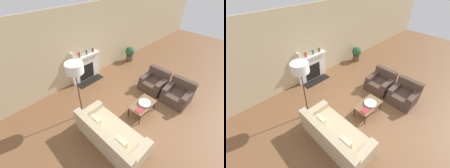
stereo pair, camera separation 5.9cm
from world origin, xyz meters
TOP-DOWN VIEW (x-y plane):
  - ground_plane at (0.00, 0.00)m, footprint 18.00×18.00m
  - wall_back at (0.00, 3.02)m, footprint 18.00×0.06m
  - fireplace at (-0.12, 2.87)m, footprint 1.42×0.59m
  - couch at (-1.48, 0.00)m, footprint 0.93×2.04m
  - armchair_near at (1.37, -0.53)m, footprint 0.86×0.86m
  - armchair_far at (1.37, 0.44)m, footprint 0.86×0.86m
  - coffee_table at (-0.01, 0.01)m, footprint 0.91×0.52m
  - bowl at (0.04, -0.03)m, footprint 0.39×0.39m
  - book at (-0.30, -0.09)m, footprint 0.25×0.20m
  - floor_lamp at (-1.45, 1.32)m, footprint 0.48×0.48m
  - mantel_vase_left at (-0.62, 2.89)m, footprint 0.14×0.14m
  - mantel_vase_center_left at (-0.29, 2.89)m, footprint 0.09×0.09m
  - mantel_vase_center_right at (0.05, 2.89)m, footprint 0.08×0.08m
  - mantel_vase_right at (0.37, 2.89)m, footprint 0.09×0.09m
  - potted_plant at (2.46, 2.59)m, footprint 0.46×0.46m

SIDE VIEW (x-z plane):
  - ground_plane at x=0.00m, z-range 0.00..0.00m
  - couch at x=-1.48m, z-range -0.10..0.68m
  - armchair_near at x=1.37m, z-range -0.11..0.69m
  - armchair_far at x=1.37m, z-range -0.11..0.69m
  - coffee_table at x=-0.01m, z-range 0.17..0.59m
  - potted_plant at x=2.46m, z-range 0.05..0.78m
  - book at x=-0.30m, z-range 0.42..0.44m
  - bowl at x=0.04m, z-range 0.42..0.49m
  - fireplace at x=-0.12m, z-range -0.01..1.09m
  - mantel_vase_right at x=0.37m, z-range 1.10..1.26m
  - mantel_vase_center_right at x=0.05m, z-range 1.10..1.28m
  - mantel_vase_center_left at x=-0.29m, z-range 1.10..1.30m
  - mantel_vase_left at x=-0.62m, z-range 1.10..1.38m
  - wall_back at x=0.00m, z-range 0.00..2.90m
  - floor_lamp at x=-1.45m, z-range 0.70..2.66m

